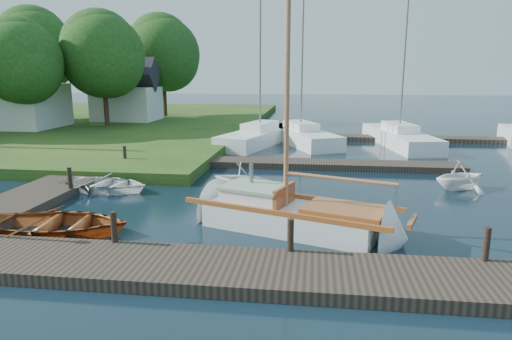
# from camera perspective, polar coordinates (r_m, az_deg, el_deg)

# --- Properties ---
(ground) EXTENTS (160.00, 160.00, 0.00)m
(ground) POSITION_cam_1_polar(r_m,az_deg,el_deg) (16.27, -0.00, -4.13)
(ground) COLOR black
(ground) RESTS_ON ground
(near_dock) EXTENTS (18.00, 2.20, 0.30)m
(near_dock) POSITION_cam_1_polar(r_m,az_deg,el_deg) (10.66, -4.30, -12.38)
(near_dock) COLOR #2C241A
(near_dock) RESTS_ON ground
(left_dock) EXTENTS (2.20, 18.00, 0.30)m
(left_dock) POSITION_cam_1_polar(r_m,az_deg,el_deg) (20.63, -21.83, -1.07)
(left_dock) COLOR #2C241A
(left_dock) RESTS_ON ground
(far_dock) EXTENTS (14.00, 1.60, 0.30)m
(far_dock) POSITION_cam_1_polar(r_m,az_deg,el_deg) (22.42, 7.25, 0.72)
(far_dock) COLOR #2C241A
(far_dock) RESTS_ON ground
(pontoon) EXTENTS (30.00, 1.60, 0.30)m
(pontoon) POSITION_cam_1_polar(r_m,az_deg,el_deg) (32.77, 21.51, 3.59)
(pontoon) COLOR #2C241A
(pontoon) RESTS_ON ground
(mooring_post_1) EXTENTS (0.16, 0.16, 0.80)m
(mooring_post_1) POSITION_cam_1_polar(r_m,az_deg,el_deg) (12.25, -17.33, -6.82)
(mooring_post_1) COLOR black
(mooring_post_1) RESTS_ON near_dock
(mooring_post_2) EXTENTS (0.16, 0.16, 0.80)m
(mooring_post_2) POSITION_cam_1_polar(r_m,az_deg,el_deg) (11.19, 4.34, -8.11)
(mooring_post_2) COLOR black
(mooring_post_2) RESTS_ON near_dock
(mooring_post_3) EXTENTS (0.16, 0.16, 0.80)m
(mooring_post_3) POSITION_cam_1_polar(r_m,az_deg,el_deg) (11.86, 26.84, -8.25)
(mooring_post_3) COLOR black
(mooring_post_3) RESTS_ON near_dock
(mooring_post_4) EXTENTS (0.16, 0.16, 0.80)m
(mooring_post_4) POSITION_cam_1_polar(r_m,az_deg,el_deg) (18.34, -22.25, -0.93)
(mooring_post_4) COLOR black
(mooring_post_4) RESTS_ON left_dock
(mooring_post_5) EXTENTS (0.16, 0.16, 0.80)m
(mooring_post_5) POSITION_cam_1_polar(r_m,az_deg,el_deg) (22.72, -16.09, 1.90)
(mooring_post_5) COLOR black
(mooring_post_5) RESTS_ON left_dock
(sailboat) EXTENTS (7.39, 4.23, 9.83)m
(sailboat) POSITION_cam_1_polar(r_m,az_deg,el_deg) (13.56, 5.12, -6.04)
(sailboat) COLOR white
(sailboat) RESTS_ON ground
(dinghy) EXTENTS (4.39, 3.32, 0.86)m
(dinghy) POSITION_cam_1_polar(r_m,az_deg,el_deg) (14.25, -23.80, -5.79)
(dinghy) COLOR #9B3C1C
(dinghy) RESTS_ON ground
(tender_a) EXTENTS (3.87, 3.01, 0.73)m
(tender_a) POSITION_cam_1_polar(r_m,az_deg,el_deg) (18.76, -18.42, -1.40)
(tender_a) COLOR white
(tender_a) RESTS_ON ground
(tender_b) EXTENTS (2.87, 2.63, 1.27)m
(tender_b) POSITION_cam_1_polar(r_m,az_deg,el_deg) (17.57, -1.64, -0.76)
(tender_b) COLOR white
(tender_b) RESTS_ON ground
(tender_d) EXTENTS (3.09, 2.96, 1.26)m
(tender_d) POSITION_cam_1_polar(r_m,az_deg,el_deg) (19.77, 24.24, -0.40)
(tender_d) COLOR white
(tender_d) RESTS_ON ground
(marina_boat_0) EXTENTS (4.67, 8.90, 11.78)m
(marina_boat_0) POSITION_cam_1_polar(r_m,az_deg,el_deg) (29.50, 0.51, 4.41)
(marina_boat_0) COLOR white
(marina_boat_0) RESTS_ON ground
(marina_boat_1) EXTENTS (5.48, 8.55, 10.45)m
(marina_boat_1) POSITION_cam_1_polar(r_m,az_deg,el_deg) (29.89, 5.60, 4.43)
(marina_boat_1) COLOR white
(marina_boat_1) RESTS_ON ground
(marina_boat_3) EXTENTS (3.73, 9.27, 13.18)m
(marina_boat_3) POSITION_cam_1_polar(r_m,az_deg,el_deg) (30.29, 17.46, 4.07)
(marina_boat_3) COLOR white
(marina_boat_3) RESTS_ON ground
(house_a) EXTENTS (6.30, 5.00, 6.29)m
(house_a) POSITION_cam_1_polar(r_m,az_deg,el_deg) (38.46, -27.81, 8.41)
(house_a) COLOR white
(house_a) RESTS_ON shore
(house_c) EXTENTS (5.25, 4.00, 5.28)m
(house_c) POSITION_cam_1_polar(r_m,az_deg,el_deg) (40.81, -15.86, 8.95)
(house_c) COLOR white
(house_c) RESTS_ON shore
(tree_2) EXTENTS (5.83, 5.75, 7.82)m
(tree_2) POSITION_cam_1_polar(r_m,az_deg,el_deg) (35.69, -27.31, 11.97)
(tree_2) COLOR #332114
(tree_2) RESTS_ON shore
(tree_3) EXTENTS (6.41, 6.38, 8.74)m
(tree_3) POSITION_cam_1_polar(r_m,az_deg,el_deg) (37.18, -18.60, 13.49)
(tree_3) COLOR #332114
(tree_3) RESTS_ON shore
(tree_4) EXTENTS (7.01, 7.01, 9.66)m
(tree_4) POSITION_cam_1_polar(r_m,az_deg,el_deg) (44.60, -25.88, 13.33)
(tree_4) COLOR #332114
(tree_4) RESTS_ON shore
(tree_7) EXTENTS (6.83, 6.83, 9.38)m
(tree_7) POSITION_cam_1_polar(r_m,az_deg,el_deg) (43.86, -11.54, 14.09)
(tree_7) COLOR #332114
(tree_7) RESTS_ON shore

